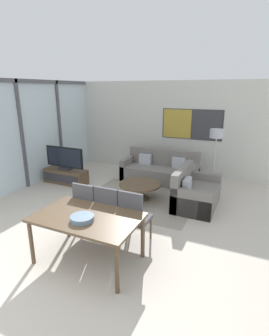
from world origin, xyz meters
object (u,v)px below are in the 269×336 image
Objects in this scene: dining_table at (87,221)px; tv_console at (66,176)px; dining_chair_left at (88,206)px; dining_chair_right at (134,215)px; sofa_main at (160,171)px; floor_lamp at (216,138)px; sofa_side at (193,193)px; fruit_bowl at (82,218)px; television at (64,158)px; coffee_table at (140,187)px; dining_chair_centre at (110,210)px.

tv_console is at bearing 134.15° from dining_table.
dining_chair_left is 1.00× the size of dining_chair_right.
dining_chair_left is at bearing 124.00° from dining_table.
sofa_main is 2.13× the size of dining_chair_left.
floor_lamp is at bearing 19.85° from tv_console.
sofa_side is at bearing 0.44° from tv_console.
dining_table is at bearing -56.00° from dining_chair_left.
dining_chair_left reaches higher than tv_console.
fruit_bowl is at bearing -47.09° from tv_console.
fruit_bowl is (-0.99, -2.83, 0.51)m from sofa_side.
television is 1.20× the size of dining_chair_right.
coffee_table is (-1.24, -0.19, 0.02)m from sofa_side.
tv_console is 3.59m from sofa_side.
dining_table is at bearing -45.86° from television.
floor_lamp is (1.68, 3.38, 0.80)m from dining_chair_left.
dining_table is at bearing -90.00° from dining_chair_centre.
dining_chair_left is at bearing 144.38° from sofa_side.
sofa_main reaches higher than tv_console.
floor_lamp is at bearing 46.50° from coffee_table.
coffee_table is 2.37m from floor_lamp.
dining_chair_right reaches higher than coffee_table.
tv_console is at bearing 132.91° from fruit_bowl.
dining_chair_right is at bearing -69.59° from coffee_table.
television is (0.00, 0.00, 0.52)m from tv_console.
fruit_bowl is (0.25, -4.09, 0.51)m from sofa_main.
dining_chair_left is at bearing -93.73° from sofa_main.
sofa_main is at bearing 101.67° from dining_chair_right.
floor_lamp is at bearing 73.05° from dining_table.
dining_chair_right is at bearing -78.33° from sofa_main.
fruit_bowl is at bearing -106.20° from floor_lamp.
television reaches higher than dining_table.
television is 3.71m from dining_table.
sofa_side is 2.26m from dining_chair_centre.
sofa_main is 1.51× the size of sofa_side.
dining_chair_right reaches higher than dining_table.
sofa_main is 1.77m from sofa_side.
coffee_table is 0.63× the size of floor_lamp.
dining_chair_right is (0.89, 0.02, 0.00)m from dining_chair_left.
sofa_main is at bearing 28.81° from television.
television is 3.62m from sofa_side.
fruit_bowl is at bearing -117.63° from dining_chair_right.
sofa_main is 1.35× the size of floor_lamp.
tv_console is 0.89× the size of sofa_side.
dining_chair_centre is 0.45m from dining_chair_right.
tv_console is 3.67× the size of fruit_bowl.
dining_table is at bearing -106.95° from floor_lamp.
dining_chair_right is 0.95m from fruit_bowl.
television is at bearing 132.91° from fruit_bowl.
dining_chair_centre is at bearing -37.44° from tv_console.
sofa_main is 3.98m from dining_table.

